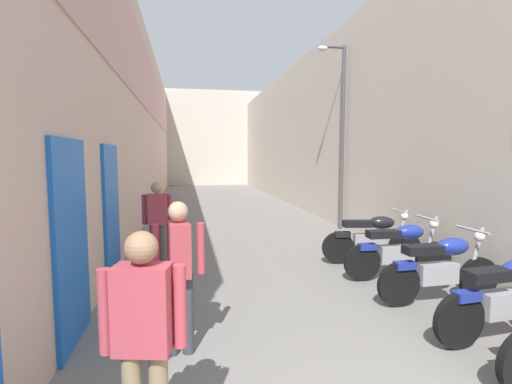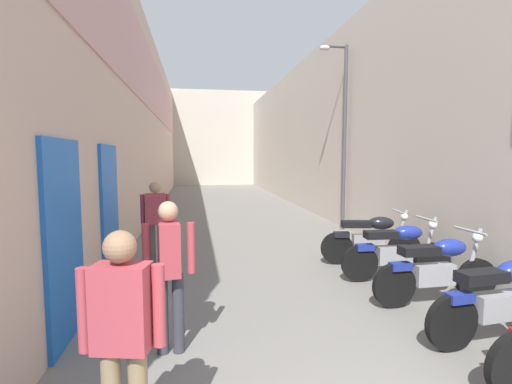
{
  "view_description": "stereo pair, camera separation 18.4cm",
  "coord_description": "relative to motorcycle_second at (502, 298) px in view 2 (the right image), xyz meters",
  "views": [
    {
      "loc": [
        -1.56,
        -0.81,
        2.01
      ],
      "look_at": [
        -0.04,
        7.29,
        1.23
      ],
      "focal_mm": 26.29,
      "sensor_mm": 36.0,
      "label": 1
    },
    {
      "loc": [
        -1.38,
        -0.84,
        2.01
      ],
      "look_at": [
        -0.04,
        7.29,
        1.23
      ],
      "focal_mm": 26.29,
      "sensor_mm": 36.0,
      "label": 2
    }
  ],
  "objects": [
    {
      "name": "building_far_end",
      "position": [
        -1.85,
        24.09,
        2.8
      ],
      "size": [
        8.59,
        2.0,
        6.6
      ],
      "primitive_type": "cube",
      "color": "beige",
      "rests_on": "ground"
    },
    {
      "name": "building_left",
      "position": [
        -4.84,
        10.2,
        2.69
      ],
      "size": [
        0.45,
        25.65,
        6.31
      ],
      "color": "beige",
      "rests_on": "ground"
    },
    {
      "name": "motorcycle_fifth",
      "position": [
        -0.0,
        3.01,
        0.0
      ],
      "size": [
        1.84,
        0.58,
        1.04
      ],
      "color": "black",
      "rests_on": "ground"
    },
    {
      "name": "street_lamp",
      "position": [
        0.7,
        6.29,
        2.37
      ],
      "size": [
        0.79,
        0.18,
        4.94
      ],
      "color": "#47474C",
      "rests_on": "ground"
    },
    {
      "name": "pedestrian_further_down",
      "position": [
        -3.92,
        3.35,
        0.42
      ],
      "size": [
        0.52,
        0.25,
        1.57
      ],
      "color": "#564C47",
      "rests_on": "ground"
    },
    {
      "name": "ground_plane",
      "position": [
        -1.85,
        8.26,
        -0.5
      ],
      "size": [
        41.65,
        41.65,
        0.0
      ],
      "primitive_type": "plane",
      "color": "slate"
    },
    {
      "name": "motorcycle_third",
      "position": [
        0.0,
        1.09,
        0.0
      ],
      "size": [
        1.85,
        0.58,
        1.04
      ],
      "color": "black",
      "rests_on": "ground"
    },
    {
      "name": "pedestrian_by_doorway",
      "position": [
        -3.69,
        -1.08,
        0.42
      ],
      "size": [
        0.52,
        0.27,
        1.57
      ],
      "color": "#8C7251",
      "rests_on": "ground"
    },
    {
      "name": "pedestrian_mid_alley",
      "position": [
        -3.5,
        0.38,
        0.42
      ],
      "size": [
        0.52,
        0.37,
        1.57
      ],
      "color": "#383842",
      "rests_on": "ground"
    },
    {
      "name": "motorcycle_second",
      "position": [
        0.0,
        0.0,
        0.0
      ],
      "size": [
        1.85,
        0.58,
        1.04
      ],
      "color": "black",
      "rests_on": "ground"
    },
    {
      "name": "building_right",
      "position": [
        1.14,
        10.26,
        2.35
      ],
      "size": [
        0.45,
        25.65,
        5.7
      ],
      "color": "beige",
      "rests_on": "ground"
    },
    {
      "name": "motorcycle_fourth",
      "position": [
        0.0,
        2.1,
        0.0
      ],
      "size": [
        1.85,
        0.58,
        1.04
      ],
      "color": "black",
      "rests_on": "ground"
    }
  ]
}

